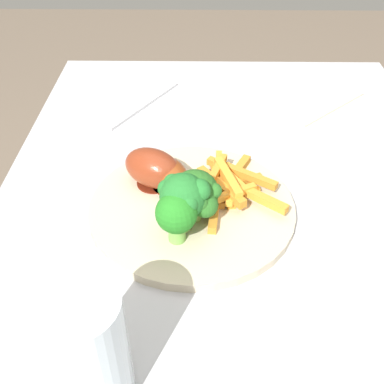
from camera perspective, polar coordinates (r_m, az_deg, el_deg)
The scene contains 11 objects.
dining_table at distance 0.67m, azimuth 5.04°, elevation -11.98°, with size 0.97×0.64×0.71m.
dinner_plate at distance 0.59m, azimuth -0.00°, elevation -1.96°, with size 0.26×0.26×0.01m, color beige.
broccoli_floret_front at distance 0.53m, azimuth 0.62°, elevation -0.54°, with size 0.06×0.06×0.07m.
broccoli_floret_middle at distance 0.51m, azimuth -1.95°, elevation -2.53°, with size 0.05×0.05×0.07m.
broccoli_floret_back at distance 0.52m, azimuth -0.92°, elevation -0.55°, with size 0.06×0.06×0.08m.
carrot_fries_pile at distance 0.60m, azimuth 4.34°, elevation 0.92°, with size 0.15×0.13×0.03m.
chicken_drumstick_near at distance 0.59m, azimuth -2.70°, elevation 1.91°, with size 0.11×0.10×0.04m.
chicken_drumstick_far at distance 0.60m, azimuth -4.49°, elevation 2.82°, with size 0.10×0.14×0.05m.
fork at distance 0.82m, azimuth -5.92°, elevation 10.74°, with size 0.19×0.01×0.01m, color silver.
water_glass at distance 0.40m, azimuth -12.89°, elevation -18.69°, with size 0.07×0.07×0.13m, color silver.
napkin at distance 0.87m, azimuth 13.62°, elevation 11.61°, with size 0.17×0.14×0.00m, color beige.
Camera 1 is at (0.41, -0.05, 1.10)m, focal length 43.01 mm.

